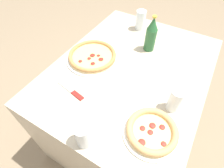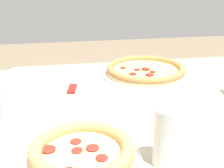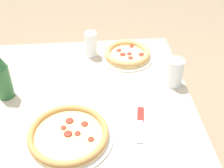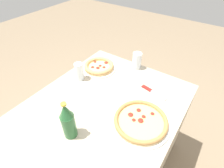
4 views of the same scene
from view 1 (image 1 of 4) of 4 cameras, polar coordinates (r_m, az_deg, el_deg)
ground_plane at (r=1.69m, az=4.16°, el=-13.29°), size 8.00×8.00×0.00m
table at (r=1.36m, az=5.04°, el=-6.03°), size 1.15×0.88×0.75m
pizza_pepperoni at (r=0.82m, az=12.90°, el=-14.76°), size 0.26×0.26×0.04m
pizza_salami at (r=1.12m, az=-6.43°, el=9.02°), size 0.33×0.33×0.04m
glass_mango_juice at (r=0.76m, az=-9.23°, el=-16.29°), size 0.07×0.07×0.13m
glass_lemonade at (r=1.39m, az=9.30°, el=19.72°), size 0.07×0.07×0.14m
glass_orange_juice at (r=0.89m, az=19.75°, el=-5.28°), size 0.06×0.06×0.13m
beer_bottle at (r=1.16m, az=12.67°, el=15.46°), size 0.07×0.07×0.24m
knife at (r=0.97m, az=-13.08°, el=-2.17°), size 0.06×0.19×0.01m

